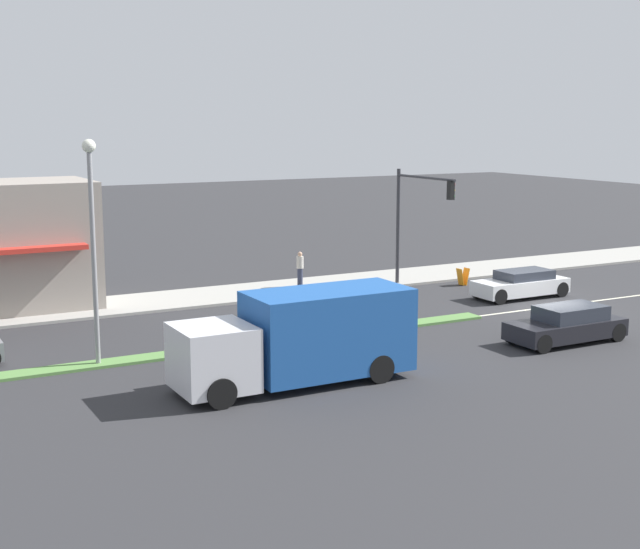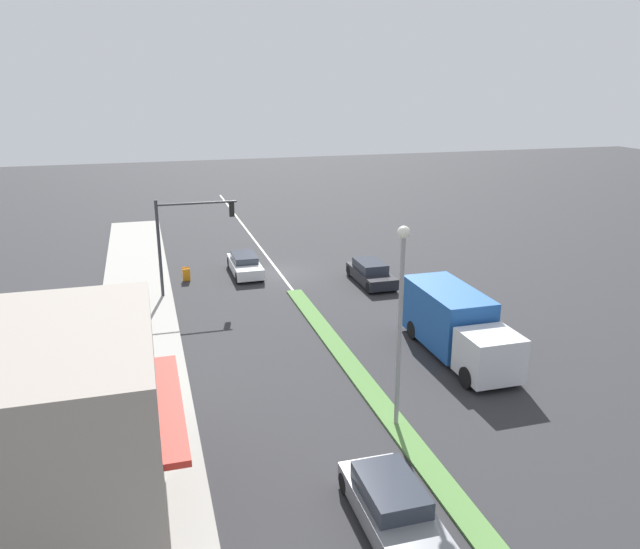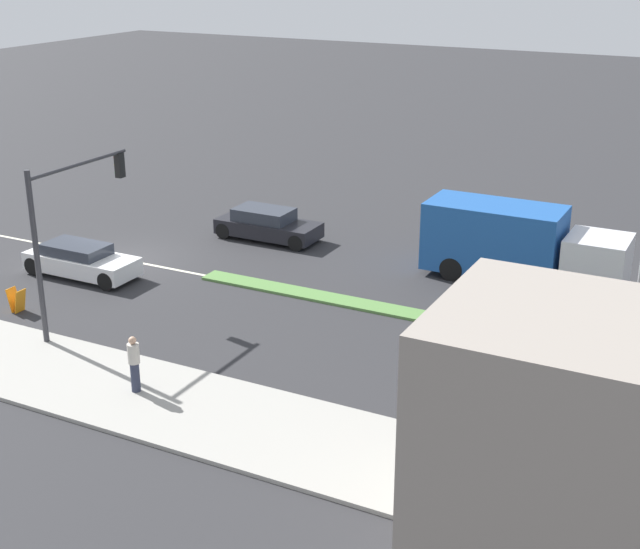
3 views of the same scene
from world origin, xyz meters
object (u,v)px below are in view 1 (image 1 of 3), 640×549
(warning_aframe_sign, at_px, (463,277))
(traffic_signal_main, at_px, (415,209))
(van_white, at_px, (521,284))
(delivery_truck, at_px, (303,337))
(sedan_dark, at_px, (567,325))
(street_lamp, at_px, (92,223))
(pedestrian, at_px, (300,268))

(warning_aframe_sign, bearing_deg, traffic_signal_main, 86.98)
(traffic_signal_main, height_order, warning_aframe_sign, traffic_signal_main)
(traffic_signal_main, distance_m, van_white, 6.05)
(traffic_signal_main, relative_size, warning_aframe_sign, 6.69)
(delivery_truck, bearing_deg, sedan_dark, -90.00)
(traffic_signal_main, height_order, sedan_dark, traffic_signal_main)
(street_lamp, bearing_deg, delivery_truck, -134.59)
(pedestrian, relative_size, delivery_truck, 0.23)
(van_white, bearing_deg, traffic_signal_main, 39.60)
(delivery_truck, height_order, van_white, delivery_truck)
(street_lamp, height_order, van_white, street_lamp)
(street_lamp, bearing_deg, pedestrian, -53.56)
(sedan_dark, bearing_deg, street_lamp, 72.62)
(warning_aframe_sign, height_order, sedan_dark, sedan_dark)
(street_lamp, distance_m, delivery_truck, 7.85)
(delivery_truck, bearing_deg, warning_aframe_sign, -52.94)
(delivery_truck, xyz_separation_m, van_white, (7.20, -14.96, -0.84))
(pedestrian, height_order, van_white, pedestrian)
(traffic_signal_main, bearing_deg, pedestrian, 59.09)
(traffic_signal_main, height_order, van_white, traffic_signal_main)
(traffic_signal_main, xyz_separation_m, warning_aframe_sign, (-0.15, -2.82, -3.47))
(traffic_signal_main, height_order, delivery_truck, traffic_signal_main)
(pedestrian, bearing_deg, delivery_truck, 153.24)
(warning_aframe_sign, relative_size, sedan_dark, 0.19)
(traffic_signal_main, xyz_separation_m, delivery_truck, (-11.12, 11.72, -2.43))
(street_lamp, height_order, sedan_dark, street_lamp)
(traffic_signal_main, relative_size, pedestrian, 3.31)
(pedestrian, height_order, sedan_dark, pedestrian)
(delivery_truck, distance_m, van_white, 16.63)
(street_lamp, relative_size, delivery_truck, 0.98)
(street_lamp, xyz_separation_m, van_white, (2.20, -20.04, -4.15))
(traffic_signal_main, height_order, street_lamp, street_lamp)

